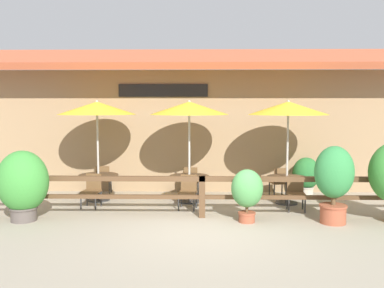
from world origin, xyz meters
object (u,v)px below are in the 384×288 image
object	(u,v)px
dining_table_near	(98,180)
potted_plant_entrance_palm	(306,175)
chair_far_streetside	(296,192)
potted_plant_corner_fern	(334,179)
patio_umbrella_middle	(189,108)
patio_umbrella_far	(288,108)
dining_table_middle	(189,181)
chair_middle_streetside	(188,190)
potted_plant_small_flowering	(23,183)
dining_table_far	(287,182)
potted_plant_broad_leaf	(247,191)
chair_middle_wallside	(191,180)
chair_near_wallside	(103,179)
patio_umbrella_near	(97,108)
chair_near_streetside	(92,189)
chair_far_wallside	(279,181)

from	to	relation	value
dining_table_near	potted_plant_entrance_palm	bearing A→B (deg)	7.80
chair_far_streetside	potted_plant_corner_fern	xyz separation A→B (m)	(0.56, -1.13, 0.52)
patio_umbrella_middle	patio_umbrella_far	distance (m)	2.56
dining_table_middle	chair_middle_streetside	xyz separation A→B (m)	(-0.01, -0.75, -0.10)
patio_umbrella_far	potted_plant_corner_fern	size ratio (longest dim) A/B	1.59
potted_plant_corner_fern	potted_plant_small_flowering	world-z (taller)	potted_plant_corner_fern
dining_table_far	potted_plant_broad_leaf	size ratio (longest dim) A/B	0.91
dining_table_far	potted_plant_small_flowering	bearing A→B (deg)	-163.71
chair_middle_wallside	potted_plant_corner_fern	xyz separation A→B (m)	(3.16, -2.76, 0.52)
patio_umbrella_far	chair_far_streetside	world-z (taller)	patio_umbrella_far
chair_near_wallside	patio_umbrella_middle	bearing A→B (deg)	156.05
chair_middle_streetside	chair_far_streetside	xyz separation A→B (m)	(2.64, -0.11, 0.00)
potted_plant_corner_fern	chair_far_streetside	bearing A→B (deg)	116.36
dining_table_far	potted_plant_corner_fern	xyz separation A→B (m)	(0.63, -1.87, 0.42)
potted_plant_broad_leaf	chair_middle_wallside	bearing A→B (deg)	115.54
patio_umbrella_near	patio_umbrella_far	distance (m)	5.02
dining_table_middle	chair_middle_wallside	xyz separation A→B (m)	(0.02, 0.75, -0.10)
patio_umbrella_near	dining_table_far	size ratio (longest dim) A/B	2.53
patio_umbrella_near	potted_plant_entrance_palm	bearing A→B (deg)	7.80
chair_middle_wallside	chair_far_streetside	size ratio (longest dim) A/B	1.00
chair_near_streetside	chair_far_wallside	xyz separation A→B (m)	(4.93, 1.25, 0.00)
chair_near_wallside	chair_middle_wallside	bearing A→B (deg)	172.45
patio_umbrella_far	chair_far_wallside	distance (m)	2.16
patio_umbrella_far	potted_plant_corner_fern	world-z (taller)	patio_umbrella_far
chair_near_wallside	dining_table_near	bearing A→B (deg)	89.91
dining_table_middle	potted_plant_corner_fern	bearing A→B (deg)	-32.13
dining_table_near	potted_plant_corner_fern	distance (m)	6.05
potted_plant_small_flowering	chair_near_streetside	bearing A→B (deg)	47.13
potted_plant_corner_fern	potted_plant_entrance_palm	xyz separation A→B (m)	(0.13, 2.93, -0.40)
dining_table_middle	chair_middle_streetside	bearing A→B (deg)	-91.06
dining_table_middle	potted_plant_entrance_palm	size ratio (longest dim) A/B	0.98
dining_table_middle	patio_umbrella_far	xyz separation A→B (m)	(2.55, -0.13, 1.92)
chair_near_streetside	potted_plant_corner_fern	size ratio (longest dim) A/B	0.49
patio_umbrella_middle	chair_far_wallside	distance (m)	3.27
chair_near_wallside	potted_plant_corner_fern	bearing A→B (deg)	148.92
dining_table_near	chair_middle_streetside	size ratio (longest dim) A/B	1.27
patio_umbrella_near	chair_middle_streetside	xyz separation A→B (m)	(2.44, -0.89, -2.02)
patio_umbrella_far	chair_far_streetside	xyz separation A→B (m)	(0.07, -0.74, -2.02)
chair_near_streetside	patio_umbrella_far	bearing A→B (deg)	14.12
chair_near_streetside	dining_table_middle	distance (m)	2.52
patio_umbrella_middle	potted_plant_entrance_palm	xyz separation A→B (m)	(3.31, 0.93, -1.90)
chair_near_streetside	chair_middle_wallside	distance (m)	2.83
dining_table_near	dining_table_middle	bearing A→B (deg)	-3.15
patio_umbrella_middle	dining_table_far	xyz separation A→B (m)	(2.55, -0.13, -1.92)
patio_umbrella_far	chair_near_wallside	bearing A→B (deg)	168.40
patio_umbrella_middle	chair_far_streetside	size ratio (longest dim) A/B	3.22
chair_near_streetside	chair_middle_wallside	bearing A→B (deg)	37.80
chair_near_wallside	potted_plant_small_flowering	xyz separation A→B (m)	(-1.13, -2.85, 0.38)
potted_plant_entrance_palm	dining_table_near	bearing A→B (deg)	-172.20
dining_table_near	dining_table_far	xyz separation A→B (m)	(5.01, -0.26, 0.00)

